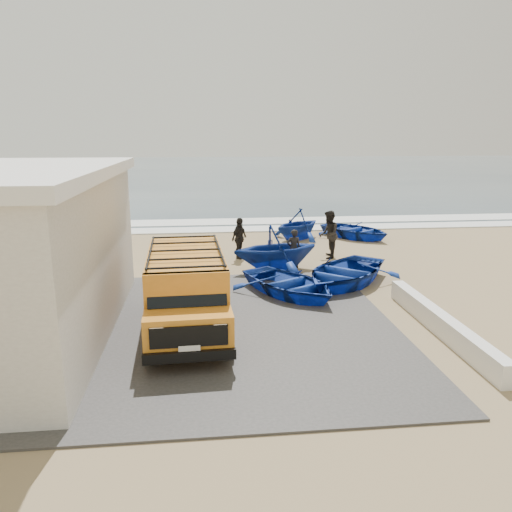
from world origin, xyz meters
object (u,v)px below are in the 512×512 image
fisherman_front (294,249)px  fisherman_middle (329,235)px  boat_far_left (297,224)px  boat_mid_left (276,248)px  boat_near_left (289,284)px  van (186,288)px  boat_far_right (355,230)px  boat_near_right (344,272)px  parapet (441,324)px  fisherman_back (239,238)px

fisherman_front → fisherman_middle: fisherman_middle is taller
boat_far_left → fisherman_front: (-1.16, -5.26, -0.01)m
boat_mid_left → fisherman_front: boat_mid_left is taller
boat_near_left → fisherman_front: 3.46m
van → fisherman_middle: van is taller
boat_far_left → boat_far_right: size_ratio=0.78×
boat_near_right → fisherman_middle: size_ratio=2.14×
parapet → boat_far_right: boat_far_right is taller
fisherman_back → boat_near_right: bearing=-104.4°
van → boat_far_left: size_ratio=1.75×
boat_near_left → boat_far_right: size_ratio=1.02×
boat_far_right → fisherman_front: fisherman_front is taller
boat_far_left → fisherman_back: 4.70m
parapet → fisherman_back: fisherman_back is taller
parapet → boat_far_left: (-1.45, 12.17, 0.49)m
fisherman_back → boat_far_right: bearing=-22.6°
boat_far_right → fisherman_back: fisherman_back is taller
boat_mid_left → fisherman_back: bearing=16.2°
boat_near_left → fisherman_back: size_ratio=2.23×
boat_mid_left → fisherman_back: 2.37m
van → boat_near_right: van is taller
van → boat_near_right: (5.26, 3.59, -0.71)m
fisherman_back → van: bearing=-157.4°
fisherman_back → fisherman_front: bearing=-94.7°
boat_mid_left → boat_far_left: bearing=-33.9°
boat_near_left → boat_far_left: bearing=47.4°
boat_far_right → fisherman_middle: (-2.37, -3.90, 0.61)m
boat_near_right → boat_far_left: 7.63m
fisherman_back → parapet: bearing=-115.2°
boat_near_right → fisherman_back: fisherman_back is taller
parapet → boat_mid_left: size_ratio=1.81×
boat_near_right → fisherman_front: bearing=160.5°
parapet → fisherman_middle: 8.40m
fisherman_back → fisherman_middle: bearing=-58.3°
boat_near_right → fisherman_middle: (0.40, 3.77, 0.55)m
boat_near_left → fisherman_back: bearing=73.3°
boat_far_left → fisherman_back: bearing=-81.5°
fisherman_middle → boat_far_right: bearing=164.2°
boat_near_left → boat_mid_left: (0.02, 3.07, 0.48)m
boat_near_left → boat_far_left: boat_far_left is taller
boat_far_left → fisherman_front: 5.39m
boat_near_right → boat_far_left: size_ratio=1.47×
boat_mid_left → fisherman_middle: fisherman_middle is taller
boat_near_left → fisherman_back: fisherman_back is taller
fisherman_back → boat_far_left: bearing=-4.8°
parapet → boat_far_left: size_ratio=2.06×
boat_far_right → fisherman_back: bearing=174.7°
parapet → van: (-6.54, 0.96, 0.88)m
van → boat_mid_left: size_ratio=1.54×
van → boat_mid_left: van is taller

